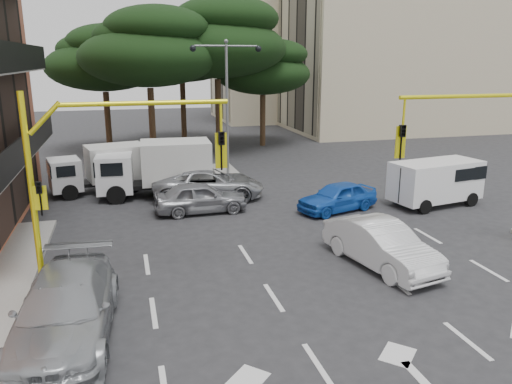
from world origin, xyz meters
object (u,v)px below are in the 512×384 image
signal_mast_right (494,144)px  box_truck_b (156,169)px  van_white (435,183)px  car_silver_cross_a (209,184)px  box_truck_a (100,169)px  signal_mast_left (96,164)px  street_lamp_center (227,84)px  car_silver_cross_b (200,197)px  car_blue_compact (337,197)px  car_white_hatch (381,245)px  car_silver_wagon (66,309)px

signal_mast_right → box_truck_b: size_ratio=1.04×
van_white → box_truck_b: box_truck_b is taller
car_silver_cross_a → box_truck_a: (-5.30, 2.77, 0.45)m
signal_mast_left → street_lamp_center: bearing=64.1°
van_white → box_truck_a: 17.00m
car_silver_cross_a → car_silver_cross_b: bearing=170.0°
street_lamp_center → van_white: street_lamp_center is taller
signal_mast_right → car_blue_compact: bearing=121.2°
car_silver_cross_b → signal_mast_right: bearing=-127.7°
box_truck_a → car_white_hatch: bearing=-156.0°
car_silver_wagon → box_truck_a: box_truck_a is taller
signal_mast_left → van_white: bearing=19.3°
car_silver_cross_a → signal_mast_left: bearing=161.3°
van_white → car_silver_wagon: bearing=-73.1°
car_blue_compact → car_silver_cross_b: car_silver_cross_b is taller
signal_mast_right → car_silver_cross_b: size_ratio=1.42×
car_white_hatch → car_silver_wagon: car_silver_wagon is taller
box_truck_b → box_truck_a: bearing=62.7°
signal_mast_right → car_white_hatch: 5.61m
street_lamp_center → box_truck_a: size_ratio=1.57×
car_blue_compact → van_white: 4.95m
signal_mast_right → car_white_hatch: signal_mast_right is taller
car_white_hatch → car_silver_cross_b: size_ratio=1.10×
street_lamp_center → box_truck_b: street_lamp_center is taller
car_silver_cross_a → van_white: (10.33, -3.93, 0.32)m
car_blue_compact → signal_mast_right: bearing=13.8°
box_truck_b → signal_mast_right: bearing=-129.7°
car_white_hatch → car_blue_compact: car_white_hatch is taller
signal_mast_right → van_white: bearing=74.0°
street_lamp_center → car_silver_wagon: (-7.66, -16.81, -4.61)m
street_lamp_center → car_silver_wagon: 19.04m
car_blue_compact → box_truck_a: box_truck_a is taller
signal_mast_left → car_blue_compact: 12.09m
box_truck_a → car_blue_compact: bearing=-133.7°
signal_mast_right → van_white: 6.18m
car_silver_cross_b → van_white: van_white is taller
car_white_hatch → box_truck_a: size_ratio=0.94×
signal_mast_right → box_truck_a: 18.71m
car_white_hatch → car_silver_wagon: bearing=-179.7°
car_blue_compact → car_silver_wagon: (-11.06, -8.42, 0.15)m
signal_mast_left → car_white_hatch: size_ratio=1.29×
box_truck_b → street_lamp_center: bearing=-48.2°
car_silver_cross_b → van_white: 11.22m
car_white_hatch → van_white: (6.13, 5.98, 0.32)m
street_lamp_center → car_white_hatch: bearing=-81.5°
van_white → box_truck_b: 13.80m
street_lamp_center → box_truck_b: 7.04m
car_silver_cross_a → van_white: 11.05m
van_white → signal_mast_right: bearing=-26.0°
street_lamp_center → signal_mast_right: bearing=-64.1°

